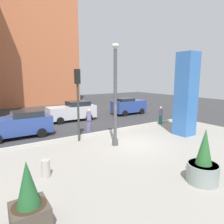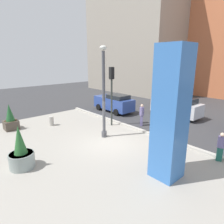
# 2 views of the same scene
# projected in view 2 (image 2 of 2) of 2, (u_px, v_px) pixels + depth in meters

# --- Properties ---
(ground_plane) EXTENTS (60.00, 60.00, 0.00)m
(ground_plane) POSITION_uv_depth(u_px,v_px,m) (149.00, 129.00, 15.04)
(ground_plane) COLOR #38383A
(plaza_pavement) EXTENTS (18.00, 10.00, 0.02)m
(plaza_pavement) POSITION_uv_depth(u_px,v_px,m) (83.00, 153.00, 11.18)
(plaza_pavement) COLOR #9E998E
(plaza_pavement) RESTS_ON ground_plane
(curb_strip) EXTENTS (18.00, 0.24, 0.16)m
(curb_strip) POSITION_uv_depth(u_px,v_px,m) (142.00, 131.00, 14.45)
(curb_strip) COLOR #B7B2A8
(curb_strip) RESTS_ON ground_plane
(lamp_post) EXTENTS (0.44, 0.44, 5.99)m
(lamp_post) POSITION_uv_depth(u_px,v_px,m) (104.00, 95.00, 12.75)
(lamp_post) COLOR #4C4C51
(lamp_post) RESTS_ON ground_plane
(art_pillar_blue) EXTENTS (1.18, 1.18, 5.79)m
(art_pillar_blue) POSITION_uv_depth(u_px,v_px,m) (170.00, 115.00, 8.29)
(art_pillar_blue) COLOR #3870BC
(art_pillar_blue) RESTS_ON ground_plane
(potted_plant_near_left) EXTENTS (1.20, 1.20, 2.19)m
(potted_plant_near_left) POSITION_uv_depth(u_px,v_px,m) (21.00, 154.00, 9.52)
(potted_plant_near_left) COLOR gray
(potted_plant_near_left) RESTS_ON ground_plane
(potted_plant_near_right) EXTENTS (0.97, 0.97, 1.96)m
(potted_plant_near_right) POSITION_uv_depth(u_px,v_px,m) (10.00, 120.00, 14.73)
(potted_plant_near_right) COLOR #4C4238
(potted_plant_near_right) RESTS_ON ground_plane
(concrete_bollard) EXTENTS (0.36, 0.36, 0.75)m
(concrete_bollard) POSITION_uv_depth(u_px,v_px,m) (51.00, 121.00, 15.70)
(concrete_bollard) COLOR #B2ADA3
(concrete_bollard) RESTS_ON ground_plane
(traffic_light_corner) EXTENTS (0.28, 0.42, 4.60)m
(traffic_light_corner) POSITION_uv_depth(u_px,v_px,m) (112.00, 87.00, 15.05)
(traffic_light_corner) COLOR #333833
(traffic_light_corner) RESTS_ON ground_plane
(car_curb_east) EXTENTS (4.43, 2.00, 1.80)m
(car_curb_east) POSITION_uv_depth(u_px,v_px,m) (114.00, 103.00, 19.79)
(car_curb_east) COLOR #2D4793
(car_curb_east) RESTS_ON ground_plane
(car_passing_lane) EXTENTS (4.55, 2.14, 1.84)m
(car_passing_lane) POSITION_uv_depth(u_px,v_px,m) (177.00, 107.00, 18.01)
(car_passing_lane) COLOR silver
(car_passing_lane) RESTS_ON ground_plane
(pedestrian_crossing) EXTENTS (0.46, 0.46, 1.57)m
(pedestrian_crossing) POSITION_uv_depth(u_px,v_px,m) (221.00, 146.00, 10.12)
(pedestrian_crossing) COLOR #236656
(pedestrian_crossing) RESTS_ON ground_plane
(pedestrian_on_sidewalk) EXTENTS (0.50, 0.50, 1.75)m
(pedestrian_on_sidewalk) POSITION_uv_depth(u_px,v_px,m) (142.00, 114.00, 15.54)
(pedestrian_on_sidewalk) COLOR slate
(pedestrian_on_sidewalk) RESTS_ON ground_plane
(office_block_flanking) EXTENTS (15.04, 9.92, 18.12)m
(office_block_flanking) POSITION_uv_depth(u_px,v_px,m) (139.00, 34.00, 31.77)
(office_block_flanking) COLOR #9E9384
(office_block_flanking) RESTS_ON ground_plane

